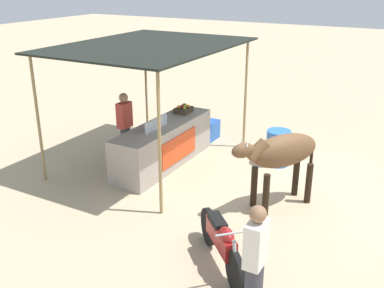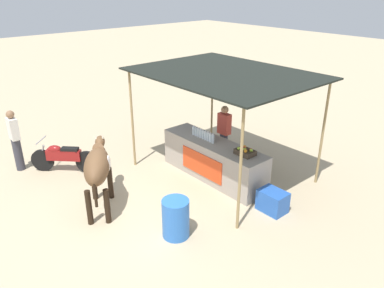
# 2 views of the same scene
# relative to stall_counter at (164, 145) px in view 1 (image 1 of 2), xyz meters

# --- Properties ---
(ground_plane) EXTENTS (60.00, 60.00, 0.00)m
(ground_plane) POSITION_rel_stall_counter_xyz_m (0.00, -2.20, -0.48)
(ground_plane) COLOR tan
(stall_counter) EXTENTS (3.00, 0.82, 0.96)m
(stall_counter) POSITION_rel_stall_counter_xyz_m (0.00, 0.00, 0.00)
(stall_counter) COLOR #9E9389
(stall_counter) RESTS_ON ground
(stall_awning) EXTENTS (4.20, 3.20, 2.66)m
(stall_awning) POSITION_rel_stall_counter_xyz_m (0.00, 0.30, 2.07)
(stall_awning) COLOR black
(stall_awning) RESTS_ON ground
(water_bottle_row) EXTENTS (0.79, 0.07, 0.25)m
(water_bottle_row) POSITION_rel_stall_counter_xyz_m (-0.35, -0.05, 0.59)
(water_bottle_row) COLOR silver
(water_bottle_row) RESTS_ON stall_counter
(fruit_crate) EXTENTS (0.44, 0.32, 0.18)m
(fruit_crate) POSITION_rel_stall_counter_xyz_m (0.98, 0.05, 0.55)
(fruit_crate) COLOR #3F3326
(fruit_crate) RESTS_ON stall_counter
(vendor_behind_counter) EXTENTS (0.34, 0.22, 1.65)m
(vendor_behind_counter) POSITION_rel_stall_counter_xyz_m (-0.39, 0.75, 0.37)
(vendor_behind_counter) COLOR #383842
(vendor_behind_counter) RESTS_ON ground
(cooler_box) EXTENTS (0.60, 0.44, 0.48)m
(cooler_box) POSITION_rel_stall_counter_xyz_m (1.96, -0.10, -0.24)
(cooler_box) COLOR blue
(cooler_box) RESTS_ON ground
(water_barrel) EXTENTS (0.54, 0.54, 0.80)m
(water_barrel) POSITION_rel_stall_counter_xyz_m (1.26, -2.23, -0.08)
(water_barrel) COLOR blue
(water_barrel) RESTS_ON ground
(cow) EXTENTS (1.72, 1.30, 1.44)m
(cow) POSITION_rel_stall_counter_xyz_m (-0.57, -2.86, 0.55)
(cow) COLOR brown
(cow) RESTS_ON ground
(motorcycle_parked) EXTENTS (1.34, 1.32, 0.90)m
(motorcycle_parked) POSITION_rel_stall_counter_xyz_m (-2.77, -2.75, -0.05)
(motorcycle_parked) COLOR black
(motorcycle_parked) RESTS_ON ground
(passerby_on_street) EXTENTS (0.34, 0.22, 1.65)m
(passerby_on_street) POSITION_rel_stall_counter_xyz_m (-3.66, -3.59, 0.37)
(passerby_on_street) COLOR #383842
(passerby_on_street) RESTS_ON ground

